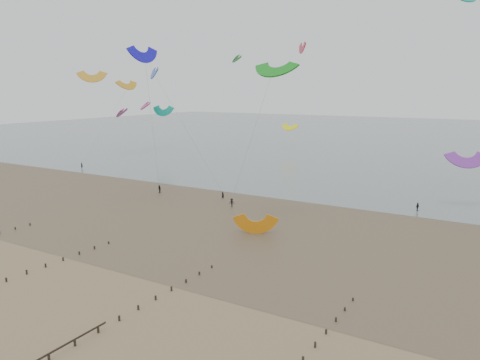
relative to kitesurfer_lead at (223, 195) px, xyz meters
name	(u,v)px	position (x,y,z in m)	size (l,w,h in m)	color
ground	(118,297)	(15.23, -44.14, -0.78)	(500.00, 500.00, 0.00)	brown
sea_and_shore	(246,218)	(11.16, -9.73, -0.78)	(500.00, 665.00, 0.03)	#475654
kitesurfer_lead	(223,195)	(0.00, 0.00, 0.00)	(0.57, 0.38, 1.57)	black
kitesurfers	(332,203)	(21.44, 5.10, 0.02)	(142.97, 21.58, 1.69)	black
grounded_kite	(255,233)	(16.98, -16.84, -0.78)	(5.86, 3.07, 4.46)	orange
kites_airborne	(300,88)	(-3.68, 45.71, 21.62)	(258.82, 122.01, 37.78)	#98165A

